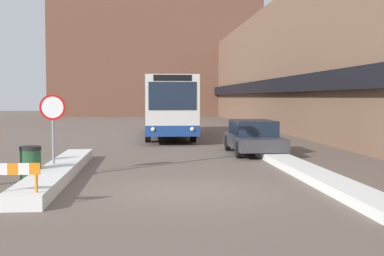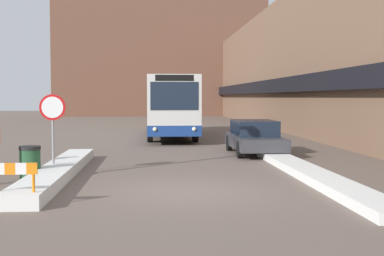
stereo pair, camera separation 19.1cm
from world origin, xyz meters
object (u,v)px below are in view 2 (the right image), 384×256
(trash_bin, at_px, (30,163))
(construction_barricade, at_px, (10,176))
(parked_car_front, at_px, (254,137))
(city_bus, at_px, (170,105))
(stop_sign, at_px, (53,117))

(trash_bin, bearing_deg, construction_barricade, -83.12)
(trash_bin, height_order, construction_barricade, trash_bin)
(parked_car_front, height_order, construction_barricade, parked_car_front)
(city_bus, distance_m, parked_car_front, 10.35)
(city_bus, bearing_deg, parked_car_front, -72.54)
(trash_bin, bearing_deg, city_bus, 74.93)
(city_bus, xyz_separation_m, parked_car_front, (3.09, -9.81, -1.13))
(city_bus, bearing_deg, construction_barricade, -101.11)
(stop_sign, height_order, trash_bin, stop_sign)
(parked_car_front, xyz_separation_m, trash_bin, (-7.45, -6.40, -0.22))
(stop_sign, xyz_separation_m, construction_barricade, (-0.00, -4.69, -1.06))
(construction_barricade, bearing_deg, trash_bin, 96.88)
(stop_sign, relative_size, trash_bin, 2.50)
(parked_car_front, distance_m, stop_sign, 8.92)
(stop_sign, bearing_deg, parked_car_front, 37.82)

